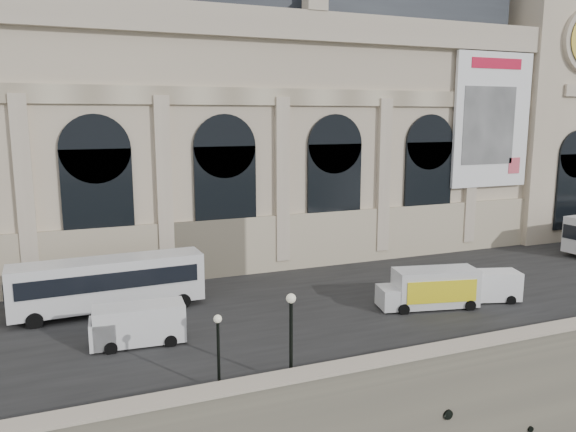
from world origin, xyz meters
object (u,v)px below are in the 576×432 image
Objects in this scene: bus_left at (109,283)px; van_b at (134,325)px; lamp_left at (218,354)px; lamp_right at (291,340)px; box_truck at (430,289)px; van_c at (481,286)px.

van_b is at bearing -82.52° from bus_left.
lamp_right is (3.58, -0.57, 0.40)m from lamp_left.
box_truck is at bearing -19.77° from bus_left.
lamp_left is at bearing -159.27° from box_truck.
bus_left reaches higher than van_c.
van_c is at bearing 20.91° from lamp_right.
lamp_left is at bearing -163.76° from van_c.
van_b is at bearing 176.94° from box_truck.
lamp_right is (6.73, -8.12, 1.15)m from van_b.
lamp_right is (-17.83, -6.81, 1.24)m from van_c.
bus_left is at bearing 117.44° from lamp_right.
box_truck is (20.23, -1.08, 0.18)m from van_b.
van_c is (24.57, -1.31, -0.09)m from van_b.
van_c is 22.32m from lamp_left.
bus_left is 2.40× the size of van_c.
van_b is at bearing 129.68° from lamp_right.
van_c is at bearing -17.06° from bus_left.
lamp_right is (7.59, -14.62, 0.27)m from bus_left.
lamp_left is at bearing 170.89° from lamp_right.
box_truck is (-4.34, 0.22, 0.27)m from van_c.
van_b is 1.39× the size of lamp_left.
lamp_right is at bearing -159.09° from van_c.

